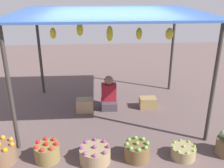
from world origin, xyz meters
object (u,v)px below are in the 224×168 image
(basket_purple_onions, at_px, (95,154))
(wooden_crate_stacked_rear, at_px, (148,103))
(basket_red_tomatoes, at_px, (47,152))
(basket_green_apples, at_px, (137,151))
(vendor_person, at_px, (109,96))
(basket_limes, at_px, (183,152))
(basket_oranges, at_px, (0,153))
(wooden_crate_near_vendor, at_px, (85,105))

(basket_purple_onions, relative_size, wooden_crate_stacked_rear, 1.33)
(basket_red_tomatoes, relative_size, basket_purple_onions, 0.81)
(basket_red_tomatoes, height_order, basket_green_apples, basket_red_tomatoes)
(vendor_person, xyz_separation_m, basket_purple_onions, (-0.34, -1.94, -0.17))
(basket_red_tomatoes, xyz_separation_m, basket_limes, (2.27, -0.09, -0.05))
(basket_purple_onions, distance_m, basket_green_apples, 0.70)
(vendor_person, distance_m, basket_purple_onions, 1.98)
(vendor_person, relative_size, basket_green_apples, 1.84)
(basket_limes, bearing_deg, wooden_crate_stacked_rear, 97.22)
(basket_oranges, relative_size, basket_purple_onions, 1.00)
(wooden_crate_near_vendor, bearing_deg, basket_oranges, -128.38)
(vendor_person, distance_m, basket_red_tomatoes, 2.18)
(basket_red_tomatoes, relative_size, wooden_crate_near_vendor, 1.10)
(basket_green_apples, bearing_deg, basket_purple_onions, -178.55)
(basket_purple_onions, relative_size, wooden_crate_near_vendor, 1.36)
(wooden_crate_near_vendor, height_order, wooden_crate_stacked_rear, wooden_crate_near_vendor)
(basket_oranges, distance_m, wooden_crate_near_vendor, 2.14)
(basket_purple_onions, bearing_deg, basket_limes, -0.12)
(basket_limes, height_order, wooden_crate_stacked_rear, wooden_crate_stacked_rear)
(vendor_person, bearing_deg, basket_limes, -59.55)
(basket_purple_onions, relative_size, basket_green_apples, 1.21)
(basket_red_tomatoes, distance_m, basket_limes, 2.27)
(wooden_crate_stacked_rear, bearing_deg, basket_limes, -82.78)
(basket_oranges, distance_m, wooden_crate_stacked_rear, 3.30)
(basket_oranges, height_order, basket_purple_onions, basket_oranges)
(wooden_crate_near_vendor, bearing_deg, basket_purple_onions, -82.88)
(wooden_crate_near_vendor, xyz_separation_m, wooden_crate_stacked_rear, (1.47, 0.08, -0.02))
(basket_oranges, height_order, basket_green_apples, basket_oranges)
(basket_green_apples, relative_size, wooden_crate_near_vendor, 1.12)
(basket_purple_onions, bearing_deg, basket_oranges, 176.29)
(basket_red_tomatoes, height_order, wooden_crate_stacked_rear, basket_red_tomatoes)
(basket_green_apples, xyz_separation_m, wooden_crate_stacked_rear, (0.55, 1.83, -0.02))
(basket_green_apples, xyz_separation_m, wooden_crate_near_vendor, (-0.92, 1.76, 0.00))
(vendor_person, relative_size, basket_oranges, 1.52)
(basket_oranges, bearing_deg, vendor_person, 44.34)
(basket_green_apples, distance_m, basket_limes, 0.79)
(wooden_crate_stacked_rear, bearing_deg, vendor_person, 174.25)
(basket_green_apples, height_order, basket_limes, basket_green_apples)
(basket_oranges, distance_m, basket_limes, 3.03)
(basket_green_apples, bearing_deg, wooden_crate_near_vendor, 117.61)
(basket_oranges, xyz_separation_m, basket_purple_onions, (1.55, -0.10, -0.03))
(basket_oranges, height_order, wooden_crate_near_vendor, basket_oranges)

